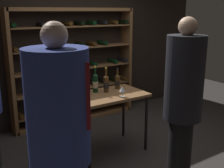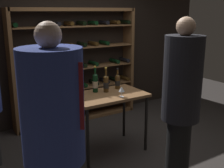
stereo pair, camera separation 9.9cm
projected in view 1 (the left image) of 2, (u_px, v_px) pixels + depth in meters
The scene contains 10 objects.
ground_plane at pixel (128, 149), 4.32m from camera, with size 9.52×9.52×0.00m, color #383330.
back_wall at pixel (75, 50), 5.41m from camera, with size 5.93×0.10×2.65m, color black.
wine_rack at pixel (75, 66), 5.25m from camera, with size 2.44×0.32×2.12m.
tasting_table at pixel (108, 101), 4.09m from camera, with size 1.08×0.69×0.90m.
person_guest_plum_blouse at pixel (183, 98), 3.15m from camera, with size 0.43×0.43×2.01m.
person_guest_blue_shirt at pixel (59, 134), 2.27m from camera, with size 0.51×0.51×2.00m.
wine_bottle_red_label at pixel (117, 81), 4.32m from camera, with size 0.08×0.08×0.32m.
wine_bottle_black_capsule at pixel (95, 83), 4.12m from camera, with size 0.08×0.08×0.39m.
wine_bottle_green_slim at pixel (106, 83), 4.13m from camera, with size 0.08×0.08×0.37m.
wine_glass_stemmed_center at pixel (122, 89), 3.91m from camera, with size 0.08×0.08×0.15m.
Camera 1 is at (-2.36, -3.14, 2.07)m, focal length 44.91 mm.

